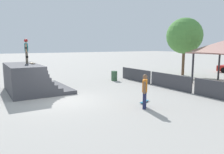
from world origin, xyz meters
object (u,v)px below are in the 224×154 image
at_px(skater_on_deck, 26,49).
at_px(skateboard_on_ground, 144,102).
at_px(trash_bin, 114,76).
at_px(tree_beside_pavilion, 184,36).
at_px(skateboard_on_deck, 32,63).
at_px(bystander_walking, 145,90).

distance_m(skater_on_deck, skateboard_on_ground, 8.93).
height_order(skater_on_deck, trash_bin, skater_on_deck).
bearing_deg(tree_beside_pavilion, skateboard_on_ground, -58.29).
height_order(skateboard_on_deck, trash_bin, skateboard_on_deck).
xyz_separation_m(skateboard_on_ground, tree_beside_pavilion, (-6.53, 10.57, 3.99)).
bearing_deg(trash_bin, skateboard_on_ground, -19.63).
bearing_deg(tree_beside_pavilion, bystander_walking, -56.87).
height_order(tree_beside_pavilion, trash_bin, tree_beside_pavilion).
bearing_deg(skateboard_on_deck, trash_bin, 92.56).
bearing_deg(bystander_walking, skateboard_on_deck, 71.16).
bearing_deg(trash_bin, bystander_walking, -21.89).
bearing_deg(skateboard_on_ground, tree_beside_pavilion, -175.84).
height_order(bystander_walking, skateboard_on_ground, bystander_walking).
relative_size(bystander_walking, trash_bin, 1.99).
distance_m(bystander_walking, trash_bin, 8.70).
distance_m(skater_on_deck, tree_beside_pavilion, 15.31).
bearing_deg(trash_bin, skater_on_deck, -88.54).
xyz_separation_m(skater_on_deck, skateboard_on_deck, (0.71, 0.19, -0.91)).
bearing_deg(bystander_walking, tree_beside_pavilion, -13.89).
xyz_separation_m(skateboard_on_deck, tree_beside_pavilion, (-0.16, 15.06, 2.13)).
relative_size(skateboard_on_deck, trash_bin, 1.00).
height_order(skater_on_deck, skateboard_on_deck, skater_on_deck).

